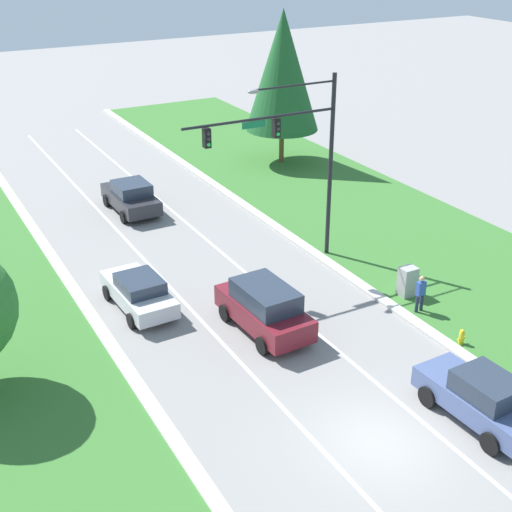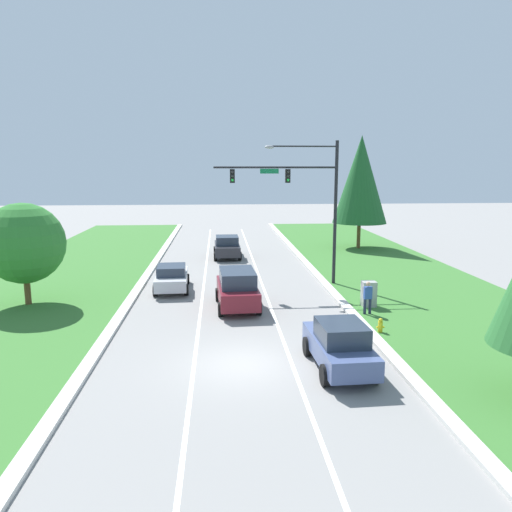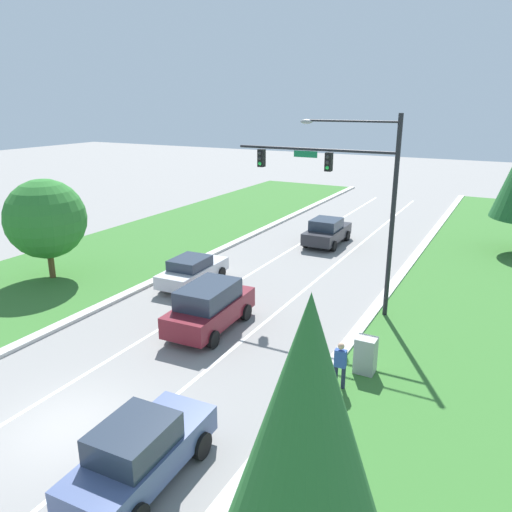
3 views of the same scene
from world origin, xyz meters
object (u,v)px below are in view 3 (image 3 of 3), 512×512
object	(u,v)px
utility_cabinet	(365,356)
oak_near_left_tree	(46,219)
silver_sedan	(192,271)
charcoal_sedan	(327,231)
traffic_signal_mast	(348,184)
burgundy_suv	(210,306)
conifer_near_right_tree	(304,495)
pedestrian	(340,364)
fire_hydrant	(300,422)
slate_blue_sedan	(140,452)

from	to	relation	value
utility_cabinet	oak_near_left_tree	size ratio (longest dim) A/B	0.26
silver_sedan	utility_cabinet	size ratio (longest dim) A/B	3.26
charcoal_sedan	traffic_signal_mast	bearing A→B (deg)	-66.63
burgundy_suv	conifer_near_right_tree	size ratio (longest dim) A/B	0.66
silver_sedan	oak_near_left_tree	xyz separation A→B (m)	(-7.21, -2.78, 2.52)
conifer_near_right_tree	pedestrian	bearing A→B (deg)	105.33
burgundy_suv	fire_hydrant	xyz separation A→B (m)	(6.04, -4.56, -0.68)
slate_blue_sedan	utility_cabinet	world-z (taller)	slate_blue_sedan
traffic_signal_mast	slate_blue_sedan	size ratio (longest dim) A/B	1.95
silver_sedan	burgundy_suv	world-z (taller)	burgundy_suv
burgundy_suv	utility_cabinet	size ratio (longest dim) A/B	3.41
charcoal_sedan	conifer_near_right_tree	xyz separation A→B (m)	(9.13, -25.84, 3.62)
slate_blue_sedan	burgundy_suv	xyz separation A→B (m)	(-3.33, 8.22, 0.13)
fire_hydrant	oak_near_left_tree	distance (m)	18.17
silver_sedan	charcoal_sedan	bearing A→B (deg)	69.72
slate_blue_sedan	burgundy_suv	bearing A→B (deg)	109.74
silver_sedan	slate_blue_sedan	bearing A→B (deg)	-62.37
charcoal_sedan	oak_near_left_tree	world-z (taller)	oak_near_left_tree
silver_sedan	utility_cabinet	bearing A→B (deg)	-25.66
pedestrian	oak_near_left_tree	bearing A→B (deg)	-13.13
slate_blue_sedan	pedestrian	world-z (taller)	slate_blue_sedan
fire_hydrant	conifer_near_right_tree	size ratio (longest dim) A/B	0.10
charcoal_sedan	burgundy_suv	world-z (taller)	burgundy_suv
fire_hydrant	slate_blue_sedan	bearing A→B (deg)	-126.51
charcoal_sedan	slate_blue_sedan	distance (m)	23.08
charcoal_sedan	utility_cabinet	xyz separation A→B (m)	(7.01, -15.08, -0.19)
charcoal_sedan	pedestrian	xyz separation A→B (m)	(6.55, -16.43, 0.06)
pedestrian	oak_near_left_tree	distance (m)	17.63
pedestrian	slate_blue_sedan	bearing A→B (deg)	62.30
utility_cabinet	conifer_near_right_tree	xyz separation A→B (m)	(2.11, -10.76, 3.81)
traffic_signal_mast	charcoal_sedan	bearing A→B (deg)	114.09
fire_hydrant	conifer_near_right_tree	xyz separation A→B (m)	(2.81, -6.69, 4.16)
traffic_signal_mast	pedestrian	world-z (taller)	traffic_signal_mast
charcoal_sedan	conifer_near_right_tree	size ratio (longest dim) A/B	0.64
traffic_signal_mast	charcoal_sedan	size ratio (longest dim) A/B	1.89
burgundy_suv	oak_near_left_tree	xyz separation A→B (m)	(-10.92, 1.25, 2.27)
conifer_near_right_tree	oak_near_left_tree	bearing A→B (deg)	147.69
traffic_signal_mast	conifer_near_right_tree	distance (m)	16.73
burgundy_suv	traffic_signal_mast	bearing A→B (deg)	46.25
conifer_near_right_tree	charcoal_sedan	bearing A→B (deg)	109.45
traffic_signal_mast	oak_near_left_tree	world-z (taller)	traffic_signal_mast
traffic_signal_mast	fire_hydrant	distance (m)	10.92
traffic_signal_mast	charcoal_sedan	xyz separation A→B (m)	(-4.40, 9.84, -4.85)
conifer_near_right_tree	oak_near_left_tree	xyz separation A→B (m)	(-19.77, 12.50, -1.20)
conifer_near_right_tree	traffic_signal_mast	bearing A→B (deg)	106.46
charcoal_sedan	silver_sedan	size ratio (longest dim) A/B	1.02
silver_sedan	pedestrian	xyz separation A→B (m)	(9.98, -5.87, 0.16)
silver_sedan	fire_hydrant	bearing A→B (deg)	-43.66
charcoal_sedan	burgundy_suv	size ratio (longest dim) A/B	0.98
utility_cabinet	fire_hydrant	world-z (taller)	utility_cabinet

